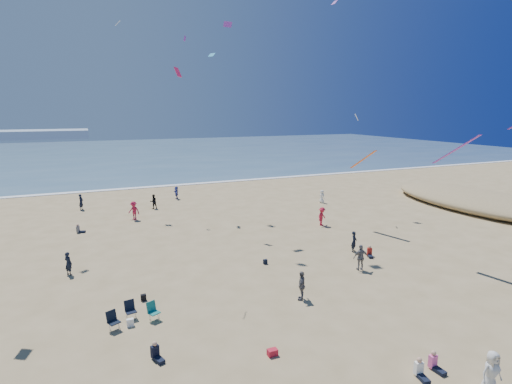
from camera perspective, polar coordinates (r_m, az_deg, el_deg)
name	(u,v)px	position (r m, az deg, el deg)	size (l,w,h in m)	color
ground	(288,378)	(18.20, 4.60, -24.92)	(220.00, 220.00, 0.00)	tan
ocean	(115,154)	(108.64, -19.55, 5.17)	(220.00, 100.00, 0.06)	#476B84
surf_line	(141,188)	(59.28, -16.12, 0.60)	(220.00, 1.20, 0.08)	white
standing_flyers	(256,237)	(32.19, 0.03, -6.45)	(35.12, 44.72, 1.90)	slate
seated_group	(264,291)	(24.16, 1.14, -13.93)	(21.27, 28.05, 0.84)	white
chair_cluster	(133,314)	(22.43, -17.13, -16.37)	(2.80, 1.54, 1.00)	black
white_tote	(130,323)	(22.36, -17.53, -17.36)	(0.35, 0.20, 0.40)	white
black_backpack	(143,298)	(24.77, -15.78, -14.30)	(0.30, 0.22, 0.38)	black
cooler	(272,352)	(19.33, 2.36, -21.92)	(0.45, 0.30, 0.30)	red
navy_bag	(265,262)	(29.08, 1.33, -9.93)	(0.28, 0.18, 0.34)	black
kites_aloft	(311,58)	(31.59, 7.93, 18.43)	(38.97, 40.84, 27.35)	#FDFF15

